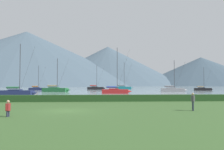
# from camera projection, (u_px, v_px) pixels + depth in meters

# --- Properties ---
(ground_plane) EXTENTS (1000.00, 1000.00, 0.00)m
(ground_plane) POSITION_uv_depth(u_px,v_px,m) (67.00, 111.00, 20.97)
(ground_plane) COLOR #3D602D
(harbor_water) EXTENTS (320.00, 246.00, 0.00)m
(harbor_water) POSITION_uv_depth(u_px,v_px,m) (93.00, 88.00, 157.58)
(harbor_water) COLOR #8C9EA3
(harbor_water) RESTS_ON ground_plane
(hedge_line) EXTENTS (80.00, 1.20, 0.93)m
(hedge_line) POSITION_uv_depth(u_px,v_px,m) (77.00, 98.00, 31.96)
(hedge_line) COLOR #284C23
(hedge_line) RESTS_ON ground_plane
(sailboat_slip_0) EXTENTS (7.98, 2.89, 12.09)m
(sailboat_slip_0) POSITION_uv_depth(u_px,v_px,m) (115.00, 91.00, 59.78)
(sailboat_slip_0) COLOR red
(sailboat_slip_0) RESTS_ON harbor_water
(sailboat_slip_1) EXTENTS (8.43, 3.79, 10.09)m
(sailboat_slip_1) POSITION_uv_depth(u_px,v_px,m) (173.00, 90.00, 72.33)
(sailboat_slip_1) COLOR #9E9EA3
(sailboat_slip_1) RESTS_ON harbor_water
(sailboat_slip_2) EXTENTS (7.30, 3.18, 9.88)m
(sailboat_slip_2) POSITION_uv_depth(u_px,v_px,m) (37.00, 89.00, 90.20)
(sailboat_slip_2) COLOR navy
(sailboat_slip_2) RESTS_ON harbor_water
(sailboat_slip_3) EXTENTS (8.29, 2.48, 11.06)m
(sailboat_slip_3) POSITION_uv_depth(u_px,v_px,m) (96.00, 88.00, 101.98)
(sailboat_slip_3) COLOR black
(sailboat_slip_3) RESTS_ON harbor_water
(sailboat_slip_5) EXTENTS (9.23, 4.54, 10.62)m
(sailboat_slip_5) POSITION_uv_depth(u_px,v_px,m) (56.00, 89.00, 71.97)
(sailboat_slip_5) COLOR #236B38
(sailboat_slip_5) RESTS_ON harbor_water
(sailboat_slip_7) EXTENTS (8.72, 2.65, 12.97)m
(sailboat_slip_7) POSITION_uv_depth(u_px,v_px,m) (123.00, 88.00, 109.46)
(sailboat_slip_7) COLOR #19707A
(sailboat_slip_7) RESTS_ON harbor_water
(sailboat_slip_10) EXTENTS (8.13, 3.14, 11.23)m
(sailboat_slip_10) POSITION_uv_depth(u_px,v_px,m) (17.00, 92.00, 49.50)
(sailboat_slip_10) COLOR navy
(sailboat_slip_10) RESTS_ON harbor_water
(sailboat_slip_11) EXTENTS (7.08, 2.81, 8.94)m
(sailboat_slip_11) POSITION_uv_depth(u_px,v_px,m) (203.00, 89.00, 85.90)
(sailboat_slip_11) COLOR black
(sailboat_slip_11) RESTS_ON harbor_water
(person_seated_viewer) EXTENTS (0.36, 0.55, 1.25)m
(person_seated_viewer) POSITION_uv_depth(u_px,v_px,m) (8.00, 108.00, 17.10)
(person_seated_viewer) COLOR #2D3347
(person_seated_viewer) RESTS_ON ground_plane
(person_standing_walker) EXTENTS (0.36, 0.56, 1.65)m
(person_standing_walker) POSITION_uv_depth(u_px,v_px,m) (193.00, 100.00, 21.02)
(person_standing_walker) COLOR #2D3347
(person_standing_walker) RESTS_ON ground_plane
(distant_hill_west_ridge) EXTENTS (327.64, 327.64, 49.54)m
(distant_hill_west_ridge) POSITION_uv_depth(u_px,v_px,m) (71.00, 71.00, 393.07)
(distant_hill_west_ridge) COLOR slate
(distant_hill_west_ridge) RESTS_ON ground_plane
(distant_hill_central_peak) EXTENTS (344.67, 344.67, 79.20)m
(distant_hill_central_peak) POSITION_uv_depth(u_px,v_px,m) (26.00, 58.00, 331.18)
(distant_hill_central_peak) COLOR #4C6070
(distant_hill_central_peak) RESTS_ON ground_plane
(distant_hill_east_ridge) EXTENTS (223.62, 223.62, 59.16)m
(distant_hill_east_ridge) POSITION_uv_depth(u_px,v_px,m) (108.00, 66.00, 344.31)
(distant_hill_east_ridge) COLOR #4C6070
(distant_hill_east_ridge) RESTS_ON ground_plane
(distant_hill_far_shoulder) EXTENTS (188.66, 188.66, 41.58)m
(distant_hill_far_shoulder) POSITION_uv_depth(u_px,v_px,m) (201.00, 71.00, 332.65)
(distant_hill_far_shoulder) COLOR #425666
(distant_hill_far_shoulder) RESTS_ON ground_plane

